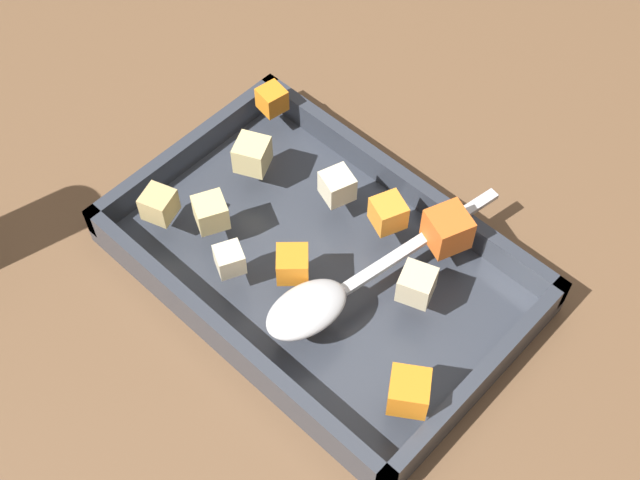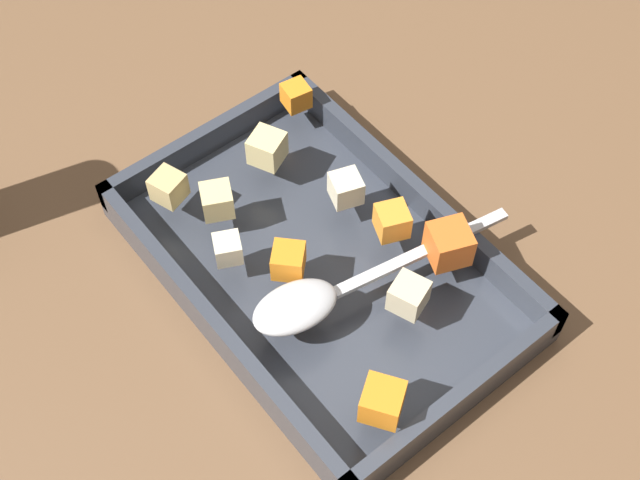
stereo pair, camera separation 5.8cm
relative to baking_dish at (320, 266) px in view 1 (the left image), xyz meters
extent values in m
plane|color=brown|center=(0.01, 0.02, -0.01)|extent=(4.00, 4.00, 0.00)
cube|color=#333842|center=(0.00, 0.00, -0.01)|extent=(0.36, 0.24, 0.01)
cube|color=#333842|center=(0.00, -0.11, 0.02)|extent=(0.36, 0.01, 0.03)
cube|color=#333842|center=(0.00, 0.11, 0.02)|extent=(0.36, 0.01, 0.03)
cube|color=#333842|center=(-0.17, 0.00, 0.02)|extent=(0.01, 0.24, 0.03)
cube|color=#333842|center=(0.17, 0.00, 0.02)|extent=(0.01, 0.24, 0.03)
cube|color=orange|center=(0.14, -0.09, 0.04)|extent=(0.03, 0.03, 0.02)
cube|color=orange|center=(-0.15, 0.06, 0.05)|extent=(0.04, 0.04, 0.03)
cube|color=orange|center=(0.00, 0.04, 0.04)|extent=(0.04, 0.04, 0.03)
cube|color=orange|center=(-0.07, -0.08, 0.05)|extent=(0.04, 0.04, 0.03)
cube|color=orange|center=(-0.03, -0.06, 0.04)|extent=(0.03, 0.03, 0.03)
cube|color=#E0CC89|center=(0.11, -0.02, 0.05)|extent=(0.04, 0.04, 0.03)
cube|color=beige|center=(-0.09, -0.02, 0.05)|extent=(0.04, 0.04, 0.03)
cube|color=#E0CC89|center=(0.09, 0.05, 0.04)|extent=(0.04, 0.04, 0.03)
cube|color=beige|center=(0.04, 0.07, 0.04)|extent=(0.03, 0.03, 0.02)
cube|color=tan|center=(0.13, 0.07, 0.04)|extent=(0.03, 0.03, 0.03)
cube|color=beige|center=(0.03, -0.05, 0.04)|extent=(0.03, 0.03, 0.03)
ellipsoid|color=silver|center=(-0.04, 0.06, 0.04)|extent=(0.06, 0.08, 0.02)
cube|color=silver|center=(-0.06, -0.06, 0.03)|extent=(0.04, 0.17, 0.01)
camera|label=1|loc=(-0.29, 0.30, 0.65)|focal=48.50mm
camera|label=2|loc=(-0.32, 0.26, 0.65)|focal=48.50mm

